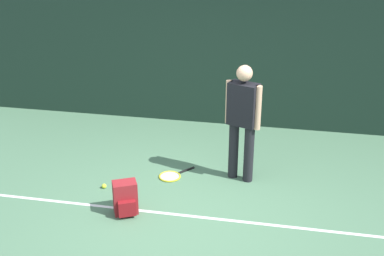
{
  "coord_description": "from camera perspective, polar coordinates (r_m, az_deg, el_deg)",
  "views": [
    {
      "loc": [
        1.12,
        -5.34,
        3.56
      ],
      "look_at": [
        0.0,
        0.4,
        1.0
      ],
      "focal_mm": 46.41,
      "sensor_mm": 36.0,
      "label": 1
    }
  ],
  "objects": [
    {
      "name": "backpack",
      "position": [
        6.42,
        -7.65,
        -8.05
      ],
      "size": [
        0.36,
        0.37,
        0.44
      ],
      "rotation": [
        0.0,
        0.0,
        0.45
      ],
      "color": "maroon",
      "rests_on": "ground"
    },
    {
      "name": "tennis_player",
      "position": [
        6.86,
        5.84,
        1.31
      ],
      "size": [
        0.5,
        0.34,
        1.7
      ],
      "rotation": [
        0.0,
        0.0,
        2.8
      ],
      "color": "black",
      "rests_on": "ground"
    },
    {
      "name": "back_fence",
      "position": [
        8.68,
        3.34,
        9.47
      ],
      "size": [
        10.0,
        0.1,
        2.89
      ],
      "primitive_type": "cube",
      "color": "#192D23",
      "rests_on": "ground"
    },
    {
      "name": "tennis_racket",
      "position": [
        7.29,
        -2.38,
        -5.5
      ],
      "size": [
        0.53,
        0.58,
        0.03
      ],
      "rotation": [
        0.0,
        0.0,
        4.0
      ],
      "color": "black",
      "rests_on": "ground"
    },
    {
      "name": "court_line",
      "position": [
        6.42,
        -0.89,
        -10.0
      ],
      "size": [
        9.0,
        0.05,
        0.0
      ],
      "primitive_type": "cube",
      "color": "white",
      "rests_on": "ground"
    },
    {
      "name": "tennis_ball_near_player",
      "position": [
        7.09,
        -10.07,
        -6.58
      ],
      "size": [
        0.07,
        0.07,
        0.07
      ],
      "primitive_type": "sphere",
      "color": "#CCE033",
      "rests_on": "ground"
    },
    {
      "name": "ground_plane",
      "position": [
        6.52,
        -0.68,
        -9.48
      ],
      "size": [
        12.0,
        12.0,
        0.0
      ],
      "primitive_type": "plane",
      "color": "#4C7556"
    }
  ]
}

